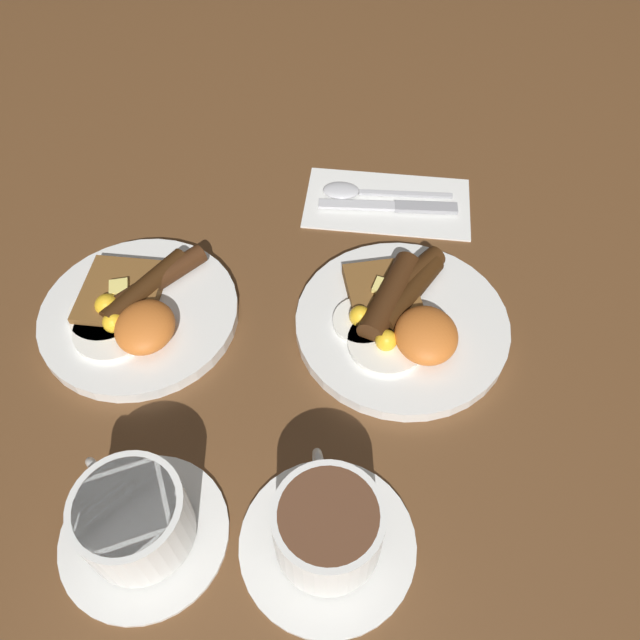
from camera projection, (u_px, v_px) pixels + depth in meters
ground_plane at (401, 328)px, 0.69m from camera, size 3.00×3.00×0.00m
breakfast_plate_near at (401, 318)px, 0.68m from camera, size 0.23×0.23×0.05m
breakfast_plate_far at (137, 312)px, 0.68m from camera, size 0.22×0.22×0.05m
teacup_near at (328, 531)px, 0.52m from camera, size 0.15×0.15×0.08m
teacup_far at (136, 522)px, 0.52m from camera, size 0.15×0.15×0.08m
napkin at (387, 202)px, 0.81m from camera, size 0.13×0.22×0.01m
knife at (396, 206)px, 0.79m from camera, size 0.02×0.18×0.01m
spoon at (355, 191)px, 0.81m from camera, size 0.03×0.17×0.01m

